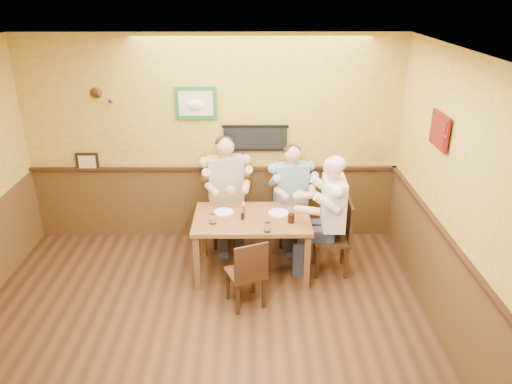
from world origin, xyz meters
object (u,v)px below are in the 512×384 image
chair_near_side (245,271)px  salt_shaker (243,211)px  diner_blue_polo (291,200)px  water_glass_left (213,219)px  diner_white_elder (332,222)px  diner_tan_shirt (226,196)px  cola_tumbler (291,218)px  chair_back_right (290,213)px  chair_back_left (226,210)px  pepper_shaker (242,216)px  dining_table (252,224)px  water_glass_mid (268,227)px  chair_right_end (331,237)px  hot_sauce_bottle (244,210)px

chair_near_side → salt_shaker: (-0.03, 0.75, 0.38)m
diner_blue_polo → water_glass_left: diner_blue_polo is taller
diner_white_elder → diner_tan_shirt: bearing=-118.1°
diner_blue_polo → cola_tumbler: 0.93m
chair_back_right → chair_near_side: (-0.60, -1.46, -0.03)m
diner_tan_shirt → salt_shaker: bearing=-81.1°
chair_back_left → pepper_shaker: bearing=-84.3°
diner_white_elder → water_glass_left: size_ratio=11.31×
chair_back_left → pepper_shaker: size_ratio=11.27×
dining_table → water_glass_left: (-0.46, -0.17, 0.15)m
chair_back_left → diner_white_elder: bearing=-40.4°
chair_near_side → diner_blue_polo: size_ratio=0.65×
diner_tan_shirt → salt_shaker: size_ratio=15.05×
water_glass_mid → chair_right_end: bearing=25.5°
diner_tan_shirt → diner_white_elder: diner_tan_shirt is taller
diner_tan_shirt → cola_tumbler: 1.23m
chair_near_side → water_glass_mid: water_glass_mid is taller
chair_back_right → chair_near_side: 1.58m
dining_table → pepper_shaker: bearing=-150.9°
diner_white_elder → water_glass_left: (-1.44, -0.17, 0.13)m
chair_back_left → diner_white_elder: 1.55m
cola_tumbler → hot_sauce_bottle: bearing=164.4°
chair_back_right → chair_near_side: bearing=-122.8°
chair_back_left → salt_shaker: chair_back_left is taller
chair_right_end → pepper_shaker: bearing=-84.5°
diner_white_elder → water_glass_left: bearing=-81.1°
pepper_shaker → chair_right_end: bearing=3.4°
dining_table → diner_blue_polo: (0.53, 0.77, -0.02)m
diner_tan_shirt → pepper_shaker: bearing=-84.3°
chair_back_left → chair_right_end: size_ratio=1.01×
chair_right_end → water_glass_mid: bearing=-62.4°
water_glass_left → cola_tumbler: bearing=1.7°
diner_white_elder → chair_back_left: bearing=-118.1°
chair_back_right → water_glass_mid: bearing=-117.4°
chair_back_right → chair_back_left: bearing=169.3°
chair_back_right → diner_blue_polo: bearing=0.0°
chair_near_side → water_glass_mid: (0.25, 0.31, 0.39)m
pepper_shaker → dining_table: bearing=29.1°
hot_sauce_bottle → salt_shaker: hot_sauce_bottle is taller
chair_right_end → diner_blue_polo: diner_blue_polo is taller
chair_back_left → pepper_shaker: chair_back_left is taller
diner_tan_shirt → salt_shaker: 0.76m
diner_blue_polo → water_glass_mid: bearing=-117.4°
dining_table → salt_shaker: (-0.11, 0.07, 0.14)m
chair_right_end → diner_white_elder: bearing=180.0°
hot_sauce_bottle → salt_shaker: size_ratio=1.85×
chair_right_end → chair_near_side: (-1.05, -0.69, -0.06)m
diner_white_elder → salt_shaker: bearing=-91.3°
chair_back_right → diner_tan_shirt: 0.91m
dining_table → hot_sauce_bottle: bearing=171.4°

